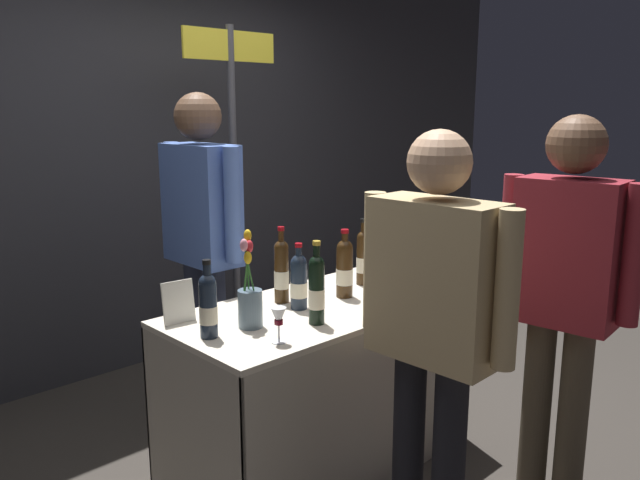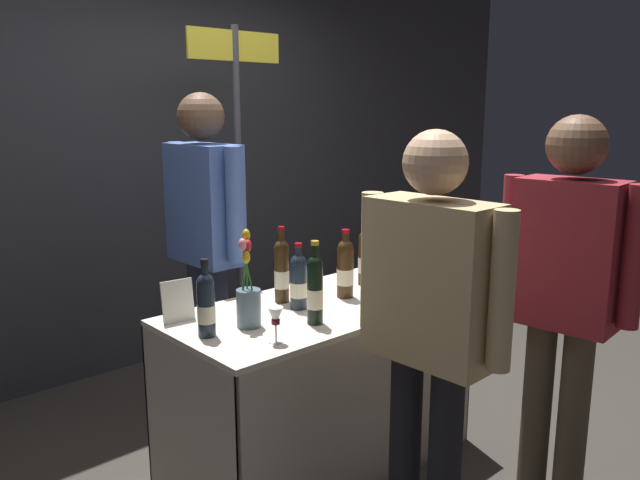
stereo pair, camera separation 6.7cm
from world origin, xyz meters
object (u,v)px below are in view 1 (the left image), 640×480
featured_wine_bottle (299,281)px  taster_foreground_right (433,313)px  vendor_presenter (202,227)px  tasting_table (320,357)px  booth_signpost (233,163)px  display_bottle_0 (345,267)px  wine_glass_near_vendor (279,318)px  flower_vase (250,301)px

featured_wine_bottle → taster_foreground_right: size_ratio=0.19×
vendor_presenter → tasting_table: bearing=7.4°
booth_signpost → taster_foreground_right: bearing=-104.7°
featured_wine_bottle → taster_foreground_right: 0.76m
vendor_presenter → taster_foreground_right: 1.51m
display_bottle_0 → vendor_presenter: bearing=109.6°
display_bottle_0 → wine_glass_near_vendor: (-0.60, -0.24, -0.05)m
display_bottle_0 → flower_vase: size_ratio=0.81×
flower_vase → vendor_presenter: 0.87m
wine_glass_near_vendor → featured_wine_bottle: bearing=37.6°
featured_wine_bottle → vendor_presenter: size_ratio=0.17×
flower_vase → wine_glass_near_vendor: bearing=-97.2°
display_bottle_0 → vendor_presenter: 0.83m
tasting_table → taster_foreground_right: size_ratio=0.88×
display_bottle_0 → wine_glass_near_vendor: bearing=-158.4°
flower_vase → vendor_presenter: (0.30, 0.80, 0.16)m
featured_wine_bottle → flower_vase: (-0.30, -0.04, -0.02)m
display_bottle_0 → vendor_presenter: (-0.27, 0.77, 0.13)m
tasting_table → booth_signpost: 1.41m
wine_glass_near_vendor → flower_vase: size_ratio=0.35×
wine_glass_near_vendor → booth_signpost: size_ratio=0.07×
flower_vase → booth_signpost: 1.42m
tasting_table → taster_foreground_right: taster_foreground_right is taller
tasting_table → taster_foreground_right: bearing=-101.3°
tasting_table → wine_glass_near_vendor: size_ratio=10.16×
tasting_table → booth_signpost: (0.34, 1.10, 0.81)m
display_bottle_0 → taster_foreground_right: bearing=-112.9°
flower_vase → vendor_presenter: bearing=69.2°
tasting_table → taster_foreground_right: 0.86m
tasting_table → booth_signpost: size_ratio=0.66×
wine_glass_near_vendor → display_bottle_0: bearing=21.6°
taster_foreground_right → tasting_table: bearing=-12.8°
tasting_table → featured_wine_bottle: featured_wine_bottle is taller
wine_glass_near_vendor → vendor_presenter: bearing=71.9°
booth_signpost → flower_vase: bearing=-123.7°
display_bottle_0 → flower_vase: (-0.58, -0.03, -0.03)m
tasting_table → flower_vase: size_ratio=3.52×
tasting_table → flower_vase: flower_vase is taller
taster_foreground_right → booth_signpost: size_ratio=0.75×
booth_signpost → vendor_presenter: bearing=-144.0°
vendor_presenter → booth_signpost: size_ratio=0.82×
flower_vase → tasting_table: bearing=2.6°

